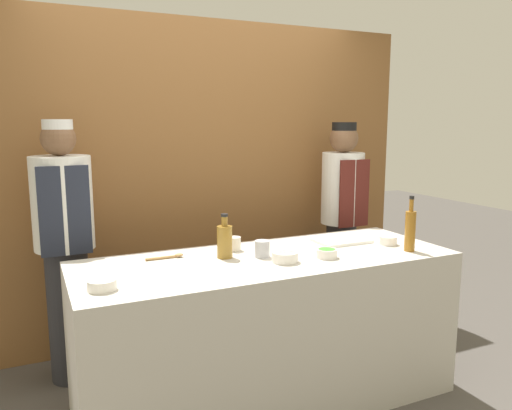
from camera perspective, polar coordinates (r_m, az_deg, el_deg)
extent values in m
plane|color=#4C4742|center=(3.23, 1.29, -21.28)|extent=(14.00, 14.00, 0.00)
cube|color=brown|center=(3.89, -6.30, 2.74)|extent=(3.43, 0.18, 2.40)
cube|color=beige|center=(3.03, 1.32, -14.07)|extent=(2.19, 0.81, 0.89)
cylinder|color=white|center=(2.44, -17.20, -8.71)|extent=(0.13, 0.13, 0.05)
cylinder|color=yellow|center=(2.43, -17.22, -8.31)|extent=(0.11, 0.11, 0.02)
cylinder|color=white|center=(3.27, 14.86, -3.94)|extent=(0.11, 0.11, 0.05)
cylinder|color=silver|center=(3.27, 14.88, -3.61)|extent=(0.09, 0.09, 0.02)
cylinder|color=white|center=(2.89, 8.09, -5.49)|extent=(0.12, 0.12, 0.05)
cylinder|color=green|center=(2.89, 8.10, -5.15)|extent=(0.10, 0.10, 0.02)
cylinder|color=white|center=(2.78, 3.31, -5.94)|extent=(0.15, 0.15, 0.06)
cylinder|color=#703384|center=(2.78, 3.32, -5.54)|extent=(0.12, 0.12, 0.02)
cube|color=white|center=(3.28, 9.77, -4.03)|extent=(0.34, 0.23, 0.02)
cylinder|color=olive|center=(2.86, -3.60, -4.24)|extent=(0.09, 0.09, 0.18)
cylinder|color=olive|center=(2.83, -3.62, -1.88)|extent=(0.04, 0.04, 0.06)
cylinder|color=black|center=(2.82, -3.63, -1.17)|extent=(0.04, 0.04, 0.02)
cylinder|color=#9E661E|center=(3.13, 17.20, -2.89)|extent=(0.06, 0.06, 0.24)
cylinder|color=#9E661E|center=(3.10, 17.34, -0.04)|extent=(0.03, 0.03, 0.07)
cylinder|color=black|center=(3.09, 17.39, 0.82)|extent=(0.03, 0.03, 0.02)
cylinder|color=#B7B7BC|center=(2.87, 0.72, -5.04)|extent=(0.09, 0.09, 0.10)
cylinder|color=silver|center=(3.02, -2.51, -4.45)|extent=(0.08, 0.08, 0.08)
cylinder|color=#B2844C|center=(2.89, -10.79, -5.97)|extent=(0.18, 0.02, 0.02)
ellipsoid|color=#B2844C|center=(2.91, -8.79, -5.66)|extent=(0.05, 0.04, 0.02)
cylinder|color=#28282D|center=(3.49, -20.53, -11.61)|extent=(0.26, 0.26, 0.87)
cylinder|color=white|center=(3.30, -21.25, 0.22)|extent=(0.36, 0.36, 0.58)
cube|color=#232838|center=(3.14, -21.01, -0.66)|extent=(0.29, 0.02, 0.53)
sphere|color=brown|center=(3.27, -21.67, 7.07)|extent=(0.21, 0.21, 0.21)
cylinder|color=white|center=(3.27, -21.75, 8.45)|extent=(0.18, 0.18, 0.07)
cylinder|color=#28282D|center=(4.16, 9.58, -7.81)|extent=(0.24, 0.24, 0.85)
cylinder|color=white|center=(4.00, 9.86, 1.91)|extent=(0.33, 0.33, 0.56)
cube|color=#561E19|center=(3.88, 11.17, 1.29)|extent=(0.26, 0.02, 0.52)
sphere|color=brown|center=(3.97, 10.02, 7.53)|extent=(0.22, 0.22, 0.22)
cylinder|color=black|center=(3.97, 10.05, 8.74)|extent=(0.19, 0.19, 0.08)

